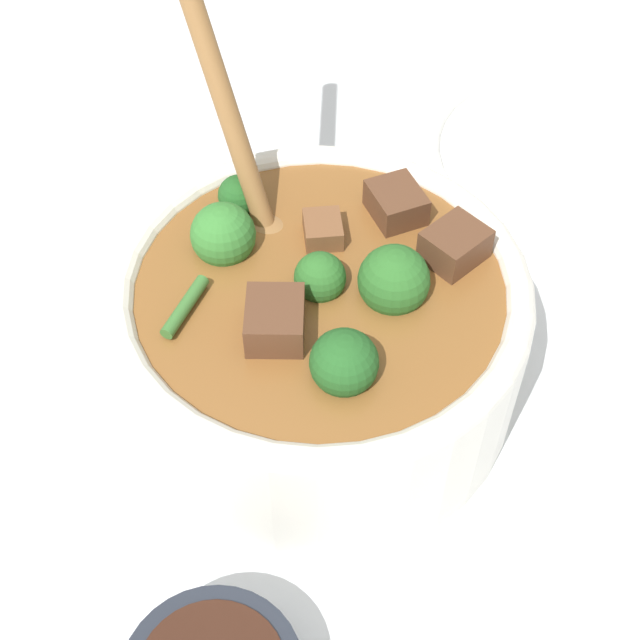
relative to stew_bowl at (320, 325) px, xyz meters
The scene contains 3 objects.
ground_plane 0.06m from the stew_bowl, 52.49° to the right, with size 4.00×4.00×0.00m, color silver.
stew_bowl is the anchor object (origin of this frame).
empty_plate 0.28m from the stew_bowl, 70.29° to the left, with size 0.22×0.22×0.02m.
Camera 1 is at (0.12, -0.29, 0.44)m, focal length 50.00 mm.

